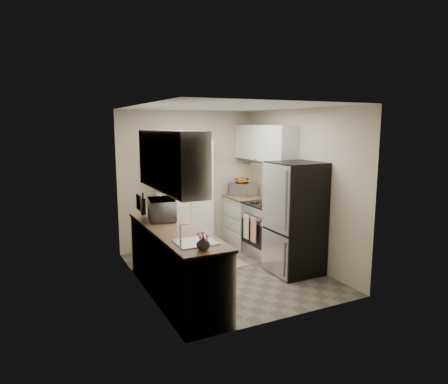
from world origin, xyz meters
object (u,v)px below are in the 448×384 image
object	(u,v)px
pantry_cabinet	(184,196)
toaster_oven	(243,189)
microwave	(162,209)
refrigerator	(295,218)
wine_bottle	(143,205)
electric_range	(268,229)

from	to	relation	value
pantry_cabinet	toaster_oven	size ratio (longest dim) A/B	4.65
pantry_cabinet	microwave	size ratio (longest dim) A/B	3.76
pantry_cabinet	refrigerator	world-z (taller)	pantry_cabinet
wine_bottle	toaster_oven	world-z (taller)	wine_bottle
pantry_cabinet	wine_bottle	bearing A→B (deg)	-140.14
electric_range	toaster_oven	distance (m)	1.06
refrigerator	wine_bottle	world-z (taller)	refrigerator
pantry_cabinet	microwave	distance (m)	1.44
electric_range	pantry_cabinet	bearing A→B (deg)	141.78
pantry_cabinet	toaster_oven	xyz separation A→B (m)	(1.17, -0.03, 0.04)
refrigerator	microwave	xyz separation A→B (m)	(-1.92, 0.52, 0.22)
pantry_cabinet	refrigerator	bearing A→B (deg)	-56.54
wine_bottle	toaster_oven	distance (m)	2.25
electric_range	microwave	bearing A→B (deg)	-171.74
refrigerator	microwave	size ratio (longest dim) A/B	3.20
pantry_cabinet	microwave	bearing A→B (deg)	-122.92
microwave	toaster_oven	world-z (taller)	microwave
refrigerator	pantry_cabinet	bearing A→B (deg)	123.46
refrigerator	toaster_oven	distance (m)	1.71
electric_range	wine_bottle	distance (m)	2.20
electric_range	wine_bottle	world-z (taller)	wine_bottle
refrigerator	toaster_oven	bearing A→B (deg)	88.87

